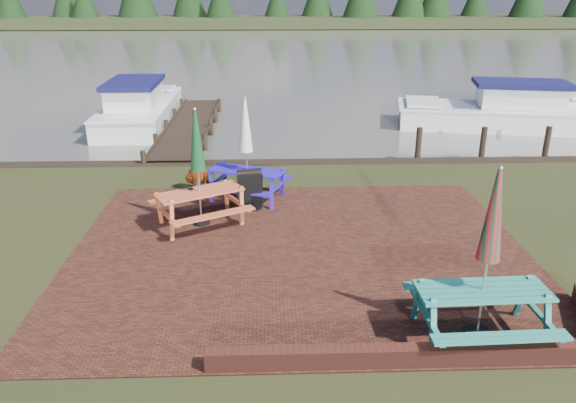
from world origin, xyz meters
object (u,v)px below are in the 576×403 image
Objects in this scene: picnic_table_red at (199,186)px; chalkboard at (250,191)px; jetty at (189,126)px; picnic_table_teal at (484,282)px; boat_jetty at (140,109)px; picnic_table_blue at (247,165)px; person at (197,156)px; boat_near at (499,113)px.

picnic_table_red is 1.39m from chalkboard.
jetty is (-2.46, 8.05, -0.37)m from chalkboard.
picnic_table_teal reaches higher than boat_jetty.
picnic_table_blue reaches higher than person.
person is (-10.59, -7.22, 0.54)m from boat_near.
picnic_table_red is at bearing -101.30° from picnic_table_blue.
picnic_table_blue is at bearing 83.79° from chalkboard.
boat_near is (10.29, 9.40, -0.52)m from picnic_table_red.
picnic_table_teal is at bearing -62.05° from boat_jetty.
picnic_table_red reaches higher than picnic_table_blue.
person is (-0.30, 2.17, 0.02)m from picnic_table_red.
chalkboard is at bearing 7.78° from picnic_table_red.
picnic_table_red reaches higher than person.
boat_near is at bearing 13.57° from picnic_table_red.
boat_jetty is 8.90m from person.
picnic_table_blue is at bearing -72.06° from jetty.
picnic_table_blue is (0.97, 1.53, -0.02)m from picnic_table_red.
boat_jetty is at bearing 116.95° from picnic_table_teal.
jetty is at bearing 103.86° from boat_near.
boat_jetty is at bearing 137.80° from picnic_table_blue.
person is at bearing 121.05° from chalkboard.
person is at bearing -69.51° from boat_jetty.
picnic_table_teal is 0.29× the size of jetty.
person is (-4.91, 6.57, -0.01)m from picnic_table_teal.
chalkboard is (-3.55, 5.18, -0.45)m from picnic_table_teal.
person reaches higher than jetty.
boat_near is (9.23, 8.61, -0.10)m from chalkboard.
picnic_table_blue is at bearing 28.77° from picnic_table_red.
picnic_table_teal is 1.44× the size of person.
chalkboard is 0.12× the size of boat_near.
picnic_table_teal reaches higher than boat_near.
picnic_table_red is 1.39× the size of person.
chalkboard is at bearing -73.00° from jetty.
boat_jetty is at bearing -65.81° from person.
picnic_table_red is 1.81m from picnic_table_blue.
picnic_table_blue reaches higher than boat_jetty.
chalkboard is 0.10× the size of jetty.
person is (-1.27, 0.65, 0.05)m from picnic_table_blue.
picnic_table_teal is at bearing -37.26° from picnic_table_blue.
boat_near is (13.82, -1.06, -0.01)m from boat_jetty.
boat_jetty is (-8.14, 14.85, -0.53)m from picnic_table_teal.
picnic_table_teal is at bearing 168.75° from boat_near.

